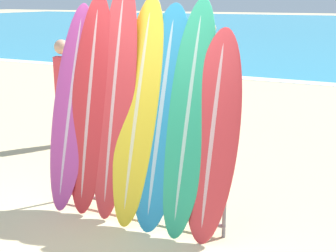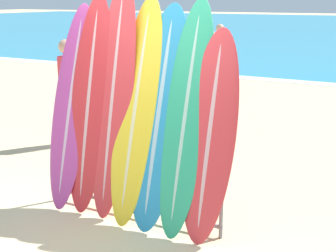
{
  "view_description": "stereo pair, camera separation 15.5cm",
  "coord_description": "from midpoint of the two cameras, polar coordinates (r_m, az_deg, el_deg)",
  "views": [
    {
      "loc": [
        2.43,
        -3.51,
        2.37
      ],
      "look_at": [
        -0.01,
        1.45,
        0.87
      ],
      "focal_mm": 50.0,
      "sensor_mm": 36.0,
      "label": 1
    },
    {
      "loc": [
        2.57,
        -3.44,
        2.37
      ],
      "look_at": [
        -0.01,
        1.45,
        0.87
      ],
      "focal_mm": 50.0,
      "sensor_mm": 36.0,
      "label": 2
    }
  ],
  "objects": [
    {
      "name": "surfboard_slot_3",
      "position": [
        5.02,
        -2.99,
        1.86
      ],
      "size": [
        0.52,
        0.8,
        2.42
      ],
      "color": "yellow",
      "rests_on": "ground_plane"
    },
    {
      "name": "person_mid_beach",
      "position": [
        9.75,
        5.95,
        6.76
      ],
      "size": [
        0.3,
        0.26,
        1.73
      ],
      "rotation": [
        0.0,
        0.0,
        5.81
      ],
      "color": "tan",
      "rests_on": "ground_plane"
    },
    {
      "name": "person_far_left",
      "position": [
        13.26,
        6.62,
        8.92
      ],
      "size": [
        0.29,
        0.23,
        1.71
      ],
      "rotation": [
        0.0,
        0.0,
        3.12
      ],
      "color": "tan",
      "rests_on": "ground_plane"
    },
    {
      "name": "surfboard_slot_2",
      "position": [
        5.15,
        -5.81,
        3.23
      ],
      "size": [
        0.49,
        0.66,
        2.61
      ],
      "color": "red",
      "rests_on": "ground_plane"
    },
    {
      "name": "ground_plane",
      "position": [
        4.89,
        -7.13,
        -13.91
      ],
      "size": [
        160.0,
        160.0,
        0.0
      ],
      "primitive_type": "plane",
      "color": "#CCB789"
    },
    {
      "name": "surfboard_slot_0",
      "position": [
        5.51,
        -10.9,
        2.34
      ],
      "size": [
        0.51,
        0.74,
        2.34
      ],
      "color": "#B23D8E",
      "rests_on": "ground_plane"
    },
    {
      "name": "surfboard_slot_1",
      "position": [
        5.33,
        -8.7,
        2.63
      ],
      "size": [
        0.53,
        0.62,
        2.45
      ],
      "color": "red",
      "rests_on": "ground_plane"
    },
    {
      "name": "surfboard_slot_4",
      "position": [
        4.9,
        -0.18,
        1.06
      ],
      "size": [
        0.6,
        0.76,
        2.35
      ],
      "color": "teal",
      "rests_on": "ground_plane"
    },
    {
      "name": "person_near_water",
      "position": [
        7.85,
        -11.54,
        4.54
      ],
      "size": [
        0.29,
        0.23,
        1.75
      ],
      "rotation": [
        0.0,
        0.0,
        3.4
      ],
      "color": "tan",
      "rests_on": "ground_plane"
    },
    {
      "name": "surfboard_slot_6",
      "position": [
        4.65,
        6.1,
        -1.29
      ],
      "size": [
        0.54,
        0.62,
        2.11
      ],
      "color": "red",
      "rests_on": "ground_plane"
    },
    {
      "name": "surfboard_rack",
      "position": [
        5.18,
        -3.29,
        -6.42
      ],
      "size": [
        2.1,
        0.04,
        0.85
      ],
      "color": "slate",
      "rests_on": "ground_plane"
    },
    {
      "name": "surfboard_slot_5",
      "position": [
        4.75,
        3.15,
        0.95
      ],
      "size": [
        0.5,
        0.78,
        2.4
      ],
      "color": "#289E70",
      "rests_on": "ground_plane"
    }
  ]
}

